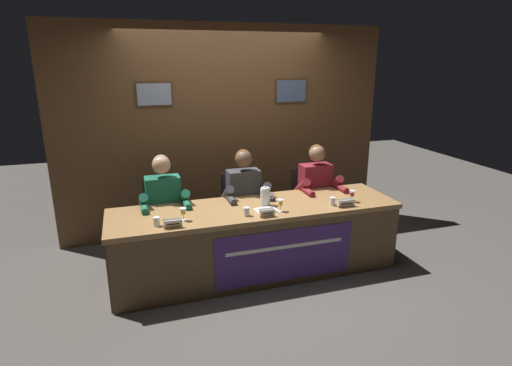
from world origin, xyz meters
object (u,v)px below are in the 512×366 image
object	(u,v)px
conference_table	(260,231)
juice_glass_left	(183,212)
document_stack_center	(266,210)
nameplate_center	(267,213)
chair_left	(164,222)
panelist_left	(164,204)
nameplate_left	(173,223)
water_cup_left	(157,222)
water_pitcher_central	(265,197)
panelist_right	(318,189)
water_cup_right	(332,202)
chair_right	(310,206)
nameplate_right	(346,203)
chair_center	(241,214)
juice_glass_center	(280,203)
water_cup_center	(247,212)
juice_glass_right	(352,194)
panelist_center	(246,196)

from	to	relation	value
conference_table	juice_glass_left	xyz separation A→B (m)	(-0.77, -0.06, 0.32)
juice_glass_left	document_stack_center	bearing A→B (deg)	1.36
juice_glass_left	nameplate_center	distance (m)	0.79
chair_left	panelist_left	world-z (taller)	panelist_left
nameplate_left	juice_glass_left	size ratio (longest dim) A/B	1.33
water_cup_left	document_stack_center	bearing A→B (deg)	4.23
chair_left	water_pitcher_central	distance (m)	1.21
water_cup_left	panelist_right	size ratio (longest dim) A/B	0.07
nameplate_center	water_cup_right	bearing A→B (deg)	7.63
chair_right	water_pitcher_central	xyz separation A→B (m)	(-0.79, -0.58, 0.39)
water_cup_left	nameplate_right	bearing A→B (deg)	-1.85
chair_left	nameplate_right	world-z (taller)	chair_left
nameplate_left	nameplate_right	xyz separation A→B (m)	(1.75, 0.02, 0.00)
chair_left	water_pitcher_central	xyz separation A→B (m)	(0.99, -0.58, 0.39)
chair_center	water_pitcher_central	xyz separation A→B (m)	(0.10, -0.58, 0.39)
conference_table	juice_glass_center	size ratio (longest dim) A/B	23.85
water_cup_right	document_stack_center	bearing A→B (deg)	175.02
juice_glass_left	chair_center	xyz separation A→B (m)	(0.76, 0.75, -0.38)
nameplate_left	document_stack_center	distance (m)	0.95
water_cup_left	water_pitcher_central	distance (m)	1.14
water_cup_center	water_cup_right	world-z (taller)	same
water_pitcher_central	document_stack_center	distance (m)	0.17
juice_glass_center	water_cup_center	world-z (taller)	juice_glass_center
nameplate_center	juice_glass_right	world-z (taller)	juice_glass_right
chair_left	juice_glass_center	distance (m)	1.38
nameplate_center	juice_glass_center	bearing A→B (deg)	29.02
nameplate_left	panelist_center	xyz separation A→B (m)	(0.88, 0.69, -0.05)
nameplate_left	water_cup_right	xyz separation A→B (m)	(1.64, 0.10, -0.00)
panelist_right	nameplate_right	distance (m)	0.67
nameplate_left	water_pitcher_central	world-z (taller)	water_pitcher_central
water_cup_right	chair_left	bearing A→B (deg)	154.41
panelist_left	water_cup_center	world-z (taller)	panelist_left
chair_center	nameplate_center	xyz separation A→B (m)	(0.01, -0.89, 0.33)
panelist_left	water_cup_left	size ratio (longest dim) A/B	14.54
document_stack_center	water_cup_left	bearing A→B (deg)	-175.77
juice_glass_center	water_cup_right	size ratio (longest dim) A/B	1.46
juice_glass_center	panelist_right	xyz separation A→B (m)	(0.70, 0.59, -0.10)
nameplate_right	juice_glass_left	bearing A→B (deg)	175.80
conference_table	chair_center	size ratio (longest dim) A/B	3.26
conference_table	nameplate_center	size ratio (longest dim) A/B	19.62
juice_glass_center	nameplate_right	size ratio (longest dim) A/B	0.66
juice_glass_left	chair_right	xyz separation A→B (m)	(1.65, 0.75, -0.38)
nameplate_right	panelist_right	bearing A→B (deg)	89.13
chair_left	nameplate_right	size ratio (longest dim) A/B	4.85
chair_center	juice_glass_right	bearing A→B (deg)	-36.84
nameplate_left	juice_glass_center	world-z (taller)	juice_glass_center
nameplate_center	nameplate_right	size ratio (longest dim) A/B	0.80
conference_table	panelist_center	size ratio (longest dim) A/B	2.39
chair_left	water_cup_center	size ratio (longest dim) A/B	10.69
chair_center	juice_glass_right	xyz separation A→B (m)	(1.01, -0.75, 0.38)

